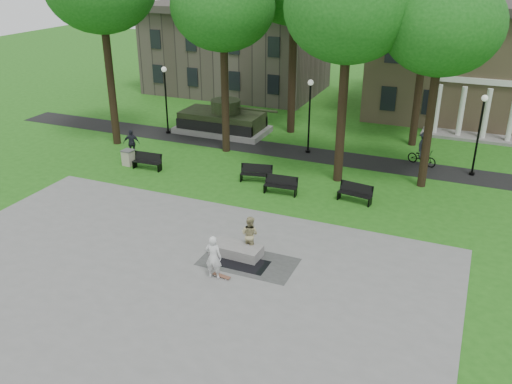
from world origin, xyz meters
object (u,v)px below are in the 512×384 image
concrete_block (236,250)px  park_bench_0 (148,161)px  skateboarder (213,257)px  friend_watching (250,234)px  trash_bin (128,157)px  cyclist (423,152)px

concrete_block → park_bench_0: bearing=142.0°
skateboarder → friend_watching: (0.49, 2.44, -0.10)m
concrete_block → park_bench_0: (-9.09, 7.10, 0.28)m
concrete_block → trash_bin: trash_bin is taller
park_bench_0 → trash_bin: bearing=172.9°
skateboarder → friend_watching: skateboarder is taller
park_bench_0 → cyclist: bearing=22.4°
cyclist → concrete_block: bearing=179.0°
concrete_block → park_bench_0: size_ratio=1.21×
cyclist → trash_bin: size_ratio=2.16×
cyclist → friend_watching: bearing=179.9°
skateboarder → park_bench_0: size_ratio=1.02×
concrete_block → friend_watching: friend_watching is taller
trash_bin → friend_watching: bearing=-31.5°
cyclist → park_bench_0: 16.56m
friend_watching → park_bench_0: friend_watching is taller
concrete_block → trash_bin: bearing=145.7°
skateboarder → park_bench_0: (-9.04, 9.06, -0.42)m
cyclist → trash_bin: 17.84m
concrete_block → cyclist: (5.87, 14.18, 0.60)m
skateboarder → trash_bin: bearing=-46.4°
concrete_block → trash_bin: 12.77m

